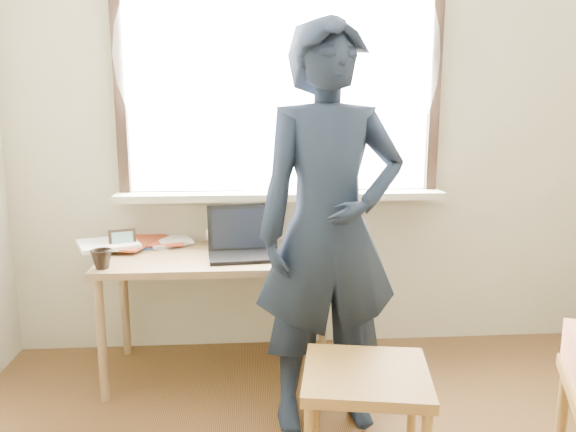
{
  "coord_description": "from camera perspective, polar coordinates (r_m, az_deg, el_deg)",
  "views": [
    {
      "loc": [
        -0.39,
        -1.24,
        1.44
      ],
      "look_at": [
        -0.23,
        0.95,
        1.0
      ],
      "focal_mm": 35.0,
      "sensor_mm": 36.0,
      "label": 1
    }
  ],
  "objects": [
    {
      "name": "desk",
      "position": [
        2.99,
        -6.7,
        -5.14
      ],
      "size": [
        1.24,
        0.62,
        0.66
      ],
      "color": "olive",
      "rests_on": "ground"
    },
    {
      "name": "book_b",
      "position": [
        3.23,
        1.61,
        -2.42
      ],
      "size": [
        0.24,
        0.29,
        0.02
      ],
      "primitive_type": "imported",
      "rotation": [
        0.0,
        0.0,
        -0.26
      ],
      "color": "white",
      "rests_on": "desk"
    },
    {
      "name": "book_a",
      "position": [
        3.21,
        -13.99,
        -2.78
      ],
      "size": [
        0.27,
        0.3,
        0.02
      ],
      "primitive_type": "imported",
      "rotation": [
        0.0,
        0.0,
        0.39
      ],
      "color": "white",
      "rests_on": "desk"
    },
    {
      "name": "mug_white",
      "position": [
        3.18,
        -7.32,
        -2.06
      ],
      "size": [
        0.16,
        0.16,
        0.09
      ],
      "primitive_type": "imported",
      "rotation": [
        0.0,
        0.0,
        0.55
      ],
      "color": "white",
      "rests_on": "desk"
    },
    {
      "name": "mouse",
      "position": [
        2.88,
        1.59,
        -3.92
      ],
      "size": [
        0.09,
        0.06,
        0.03
      ],
      "primitive_type": "ellipsoid",
      "color": "black",
      "rests_on": "desk"
    },
    {
      "name": "room_shell",
      "position": [
        1.5,
        10.65,
        18.7
      ],
      "size": [
        3.52,
        4.02,
        2.61
      ],
      "color": "#BCB597",
      "rests_on": "ground"
    },
    {
      "name": "laptop",
      "position": [
        2.93,
        -4.5,
        -2.86
      ],
      "size": [
        0.39,
        0.33,
        0.25
      ],
      "color": "black",
      "rests_on": "desk"
    },
    {
      "name": "picture_frame",
      "position": [
        3.13,
        -16.46,
        -2.47
      ],
      "size": [
        0.14,
        0.06,
        0.11
      ],
      "color": "black",
      "rests_on": "desk"
    },
    {
      "name": "work_chair",
      "position": [
        2.2,
        7.92,
        -17.01
      ],
      "size": [
        0.53,
        0.51,
        0.47
      ],
      "color": "olive",
      "rests_on": "ground"
    },
    {
      "name": "desk_clutter",
      "position": [
        3.19,
        -15.69,
        -2.79
      ],
      "size": [
        0.57,
        0.48,
        0.04
      ],
      "color": "#A53D1E",
      "rests_on": "desk"
    },
    {
      "name": "person",
      "position": [
        2.45,
        4.24,
        -1.45
      ],
      "size": [
        0.71,
        0.51,
        1.8
      ],
      "primitive_type": "imported",
      "rotation": [
        0.0,
        0.0,
        0.13
      ],
      "color": "black",
      "rests_on": "ground"
    },
    {
      "name": "mug_dark",
      "position": [
        2.83,
        -18.39,
        -4.18
      ],
      "size": [
        0.12,
        0.12,
        0.09
      ],
      "primitive_type": "imported",
      "rotation": [
        0.0,
        0.0,
        -0.15
      ],
      "color": "black",
      "rests_on": "desk"
    }
  ]
}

